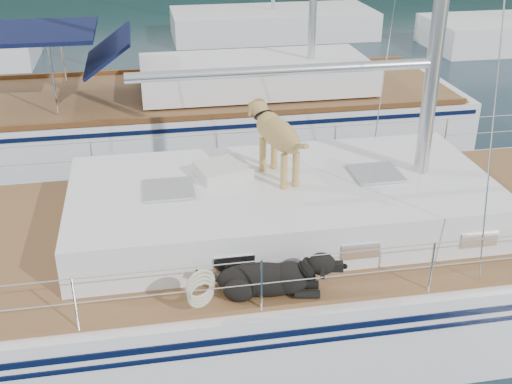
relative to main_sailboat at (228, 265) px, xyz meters
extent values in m
plane|color=black|center=(-0.09, 0.00, -0.68)|extent=(120.00, 120.00, 0.00)
cube|color=white|center=(-0.09, 0.00, -0.18)|extent=(12.00, 3.80, 1.40)
cube|color=brown|center=(-0.09, 0.00, 0.55)|extent=(11.52, 3.50, 0.06)
cube|color=white|center=(0.71, 0.00, 0.86)|extent=(5.20, 2.50, 0.55)
cylinder|color=silver|center=(0.71, 0.00, 2.53)|extent=(3.60, 0.12, 0.12)
cylinder|color=silver|center=(-0.09, -1.74, 1.14)|extent=(10.56, 0.01, 0.01)
cylinder|color=silver|center=(-0.09, 1.75, 1.14)|extent=(10.56, 0.01, 0.01)
cube|color=#1B2BAD|center=(-1.41, 1.42, 0.61)|extent=(0.73, 0.58, 0.05)
cube|color=silver|center=(0.00, 0.30, 1.21)|extent=(0.74, 0.66, 0.16)
torus|color=beige|center=(-0.50, -1.75, 0.94)|extent=(0.43, 0.28, 0.42)
cube|color=white|center=(0.27, 6.10, -0.23)|extent=(11.00, 3.50, 1.30)
cube|color=brown|center=(0.27, 6.10, 0.42)|extent=(10.56, 3.29, 0.06)
cube|color=white|center=(1.47, 6.10, 0.77)|extent=(4.80, 2.30, 0.55)
cube|color=#0E133B|center=(-2.93, 6.10, 1.82)|extent=(2.40, 2.30, 0.08)
cube|color=white|center=(3.91, 16.00, -0.28)|extent=(7.20, 3.00, 1.10)
camera|label=1|loc=(-0.90, -6.96, 4.49)|focal=45.00mm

